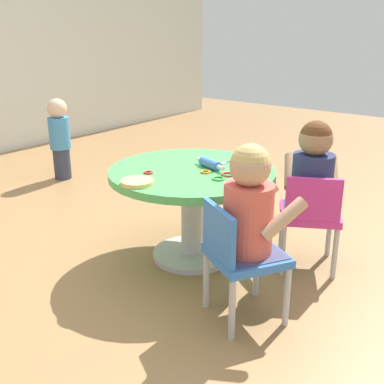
# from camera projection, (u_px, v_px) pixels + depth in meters

# --- Properties ---
(ground_plane) EXTENTS (10.00, 10.00, 0.00)m
(ground_plane) POSITION_uv_depth(u_px,v_px,m) (192.00, 256.00, 2.69)
(ground_plane) COLOR #9E7247
(craft_table) EXTENTS (0.88, 0.88, 0.51)m
(craft_table) POSITION_uv_depth(u_px,v_px,m) (192.00, 191.00, 2.56)
(craft_table) COLOR silver
(craft_table) RESTS_ON ground
(child_chair_left) EXTENTS (0.41, 0.41, 0.54)m
(child_chair_left) POSITION_uv_depth(u_px,v_px,m) (239.00, 255.00, 2.03)
(child_chair_left) COLOR #B7B7BC
(child_chair_left) RESTS_ON ground
(seated_child_left) EXTENTS (0.43, 0.40, 0.51)m
(seated_child_left) POSITION_uv_depth(u_px,v_px,m) (250.00, 204.00, 1.97)
(seated_child_left) COLOR #3F4772
(seated_child_left) RESTS_ON ground
(child_chair_right) EXTENTS (0.41, 0.41, 0.54)m
(child_chair_right) POSITION_uv_depth(u_px,v_px,m) (310.00, 215.00, 2.46)
(child_chair_right) COLOR #B7B7BC
(child_chair_right) RESTS_ON ground
(seated_child_right) EXTENTS (0.43, 0.40, 0.51)m
(seated_child_right) POSITION_uv_depth(u_px,v_px,m) (313.00, 171.00, 2.42)
(seated_child_right) COLOR #3F4772
(seated_child_right) RESTS_ON ground
(toddler_standing) EXTENTS (0.17, 0.17, 0.67)m
(toddler_standing) POSITION_uv_depth(u_px,v_px,m) (60.00, 137.00, 3.94)
(toddler_standing) COLOR #33384C
(toddler_standing) RESTS_ON ground
(rolling_pin) EXTENTS (0.09, 0.23, 0.05)m
(rolling_pin) POSITION_uv_depth(u_px,v_px,m) (210.00, 164.00, 2.53)
(rolling_pin) COLOR #3F72CC
(rolling_pin) RESTS_ON craft_table
(craft_scissors) EXTENTS (0.14, 0.10, 0.01)m
(craft_scissors) POSITION_uv_depth(u_px,v_px,m) (234.00, 161.00, 2.65)
(craft_scissors) COLOR silver
(craft_scissors) RESTS_ON craft_table
(playdough_blob_0) EXTENTS (0.16, 0.16, 0.02)m
(playdough_blob_0) POSITION_uv_depth(u_px,v_px,m) (137.00, 182.00, 2.28)
(playdough_blob_0) COLOR #F2CC72
(playdough_blob_0) RESTS_ON craft_table
(cookie_cutter_0) EXTENTS (0.07, 0.07, 0.01)m
(cookie_cutter_0) POSITION_uv_depth(u_px,v_px,m) (228.00, 174.00, 2.41)
(cookie_cutter_0) COLOR red
(cookie_cutter_0) RESTS_ON craft_table
(cookie_cutter_1) EXTENTS (0.05, 0.05, 0.01)m
(cookie_cutter_1) POSITION_uv_depth(u_px,v_px,m) (206.00, 172.00, 2.46)
(cookie_cutter_1) COLOR orange
(cookie_cutter_1) RESTS_ON craft_table
(cookie_cutter_2) EXTENTS (0.05, 0.05, 0.01)m
(cookie_cutter_2) POSITION_uv_depth(u_px,v_px,m) (148.00, 172.00, 2.45)
(cookie_cutter_2) COLOR red
(cookie_cutter_2) RESTS_ON craft_table
(cookie_cutter_3) EXTENTS (0.07, 0.07, 0.01)m
(cookie_cutter_3) POSITION_uv_depth(u_px,v_px,m) (218.00, 178.00, 2.35)
(cookie_cutter_3) COLOR #4CB259
(cookie_cutter_3) RESTS_ON craft_table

